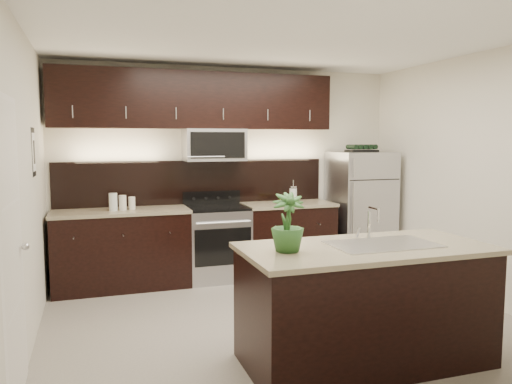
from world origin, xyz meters
TOP-DOWN VIEW (x-y plane):
  - ground at (0.00, 0.00)m, footprint 4.50×4.50m
  - room_walls at (-0.11, -0.04)m, footprint 4.52×4.02m
  - counter_run at (-0.46, 1.69)m, footprint 3.51×0.65m
  - upper_fixtures at (-0.43, 1.84)m, footprint 3.49×0.40m
  - island at (0.29, -0.99)m, footprint 1.96×0.96m
  - sink_faucet at (0.44, -0.98)m, footprint 0.84×0.50m
  - refrigerator at (1.76, 1.63)m, footprint 0.77×0.70m
  - wine_rack at (1.76, 1.63)m, footprint 0.40×0.24m
  - plant at (-0.36, -0.97)m, footprint 0.28×0.28m
  - canisters at (-1.42, 1.66)m, footprint 0.30×0.15m
  - french_press at (0.77, 1.64)m, footprint 0.10×0.10m
  - bananas at (0.59, 1.61)m, footprint 0.21×0.17m

SIDE VIEW (x-z plane):
  - ground at x=0.00m, z-range 0.00..0.00m
  - counter_run at x=-0.46m, z-range 0.00..0.94m
  - island at x=0.29m, z-range 0.00..0.94m
  - refrigerator at x=1.76m, z-range 0.00..1.60m
  - sink_faucet at x=0.44m, z-range 0.81..1.10m
  - bananas at x=0.59m, z-range 0.94..1.00m
  - canisters at x=-1.42m, z-range 0.93..1.14m
  - french_press at x=0.77m, z-range 0.90..1.20m
  - plant at x=-0.36m, z-range 0.94..1.38m
  - wine_rack at x=1.76m, z-range 1.60..1.69m
  - room_walls at x=-0.11m, z-range 0.34..3.05m
  - upper_fixtures at x=-0.43m, z-range 1.31..2.97m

